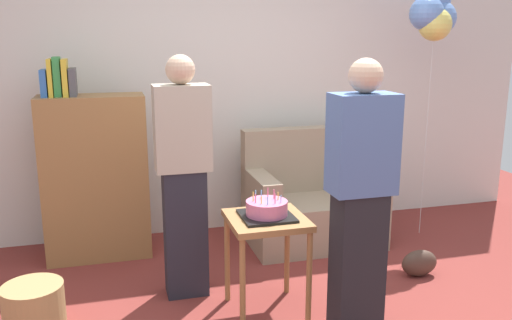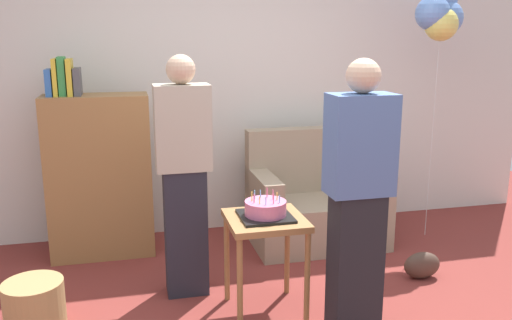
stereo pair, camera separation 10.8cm
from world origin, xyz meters
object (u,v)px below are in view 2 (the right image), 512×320
at_px(bookshelf, 99,174).
at_px(person_holding_cake, 358,201).
at_px(wicker_basket, 34,305).
at_px(birthday_cake, 265,210).
at_px(side_table, 265,232).
at_px(handbag, 422,265).
at_px(couch, 315,203).
at_px(balloon_bunch, 440,13).
at_px(person_blowing_candles, 184,176).

distance_m(bookshelf, person_holding_cake, 2.20).
bearing_deg(wicker_basket, birthday_cake, -5.27).
distance_m(bookshelf, wicker_basket, 1.27).
bearing_deg(side_table, wicker_basket, 174.73).
distance_m(wicker_basket, handbag, 2.66).
xyz_separation_m(couch, person_holding_cake, (-0.29, -1.48, 0.49)).
xyz_separation_m(side_table, balloon_bunch, (1.74, 1.01, 1.38)).
relative_size(birthday_cake, person_holding_cake, 0.20).
xyz_separation_m(handbag, balloon_bunch, (0.50, 0.81, 1.82)).
relative_size(side_table, person_holding_cake, 0.39).
bearing_deg(bookshelf, birthday_cake, -49.52).
xyz_separation_m(person_holding_cake, balloon_bunch, (1.31, 1.40, 1.09)).
bearing_deg(person_blowing_candles, wicker_basket, -172.57).
distance_m(birthday_cake, person_blowing_candles, 0.62).
height_order(bookshelf, handbag, bookshelf).
xyz_separation_m(bookshelf, balloon_bunch, (2.79, -0.22, 1.25)).
xyz_separation_m(couch, balloon_bunch, (1.02, -0.08, 1.58)).
bearing_deg(wicker_basket, handbag, 1.40).
relative_size(bookshelf, side_table, 2.49).
xyz_separation_m(couch, wicker_basket, (-2.14, -0.95, -0.19)).
distance_m(person_holding_cake, handbag, 1.24).
bearing_deg(side_table, handbag, 8.94).
bearing_deg(person_holding_cake, wicker_basket, -15.33).
relative_size(person_blowing_candles, handbag, 5.82).
relative_size(person_blowing_candles, balloon_bunch, 0.75).
distance_m(couch, person_blowing_candles, 1.45).
distance_m(person_blowing_candles, handbag, 1.86).
xyz_separation_m(couch, side_table, (-0.72, -1.08, 0.20)).
relative_size(handbag, balloon_bunch, 0.13).
distance_m(person_blowing_candles, balloon_bunch, 2.53).
xyz_separation_m(couch, birthday_cake, (-0.72, -1.08, 0.35)).
height_order(person_blowing_candles, person_holding_cake, same).
height_order(couch, wicker_basket, couch).
distance_m(person_blowing_candles, person_holding_cake, 1.19).
bearing_deg(balloon_bunch, bookshelf, 175.49).
xyz_separation_m(birthday_cake, person_blowing_candles, (-0.46, 0.39, 0.14)).
bearing_deg(handbag, person_blowing_candles, 173.37).
xyz_separation_m(couch, handbag, (0.52, -0.89, -0.24)).
bearing_deg(handbag, bookshelf, 155.74).
distance_m(wicker_basket, balloon_bunch, 3.72).
bearing_deg(balloon_bunch, handbag, -121.51).
bearing_deg(couch, side_table, -123.69).
bearing_deg(wicker_basket, bookshelf, 71.51).
xyz_separation_m(bookshelf, person_holding_cake, (1.48, -1.62, 0.16)).
height_order(couch, person_holding_cake, person_holding_cake).
relative_size(side_table, handbag, 2.28).
bearing_deg(couch, balloon_bunch, -4.37).
xyz_separation_m(person_blowing_candles, person_holding_cake, (0.89, -0.79, 0.00)).
bearing_deg(couch, wicker_basket, -155.94).
relative_size(bookshelf, balloon_bunch, 0.73).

